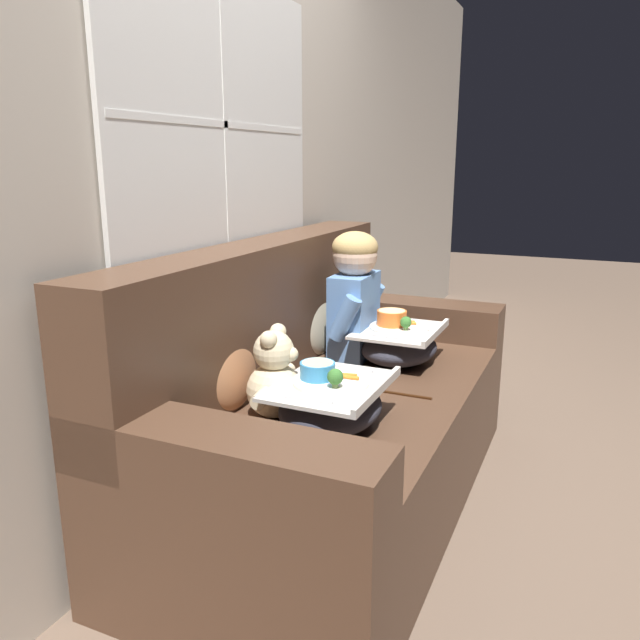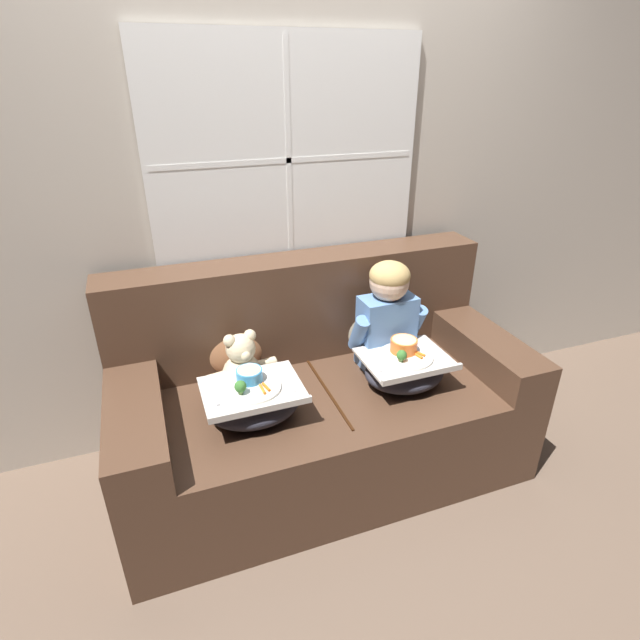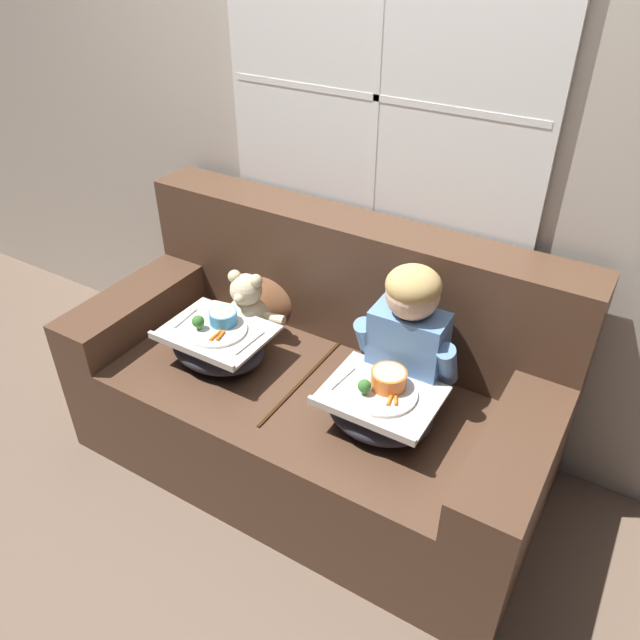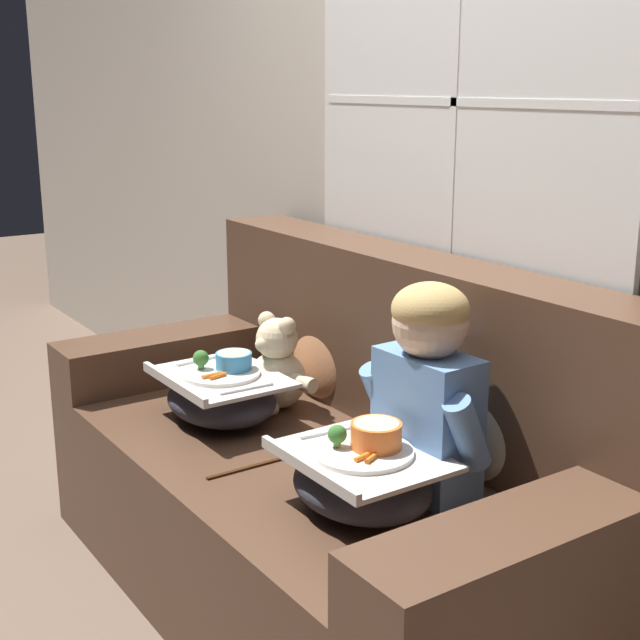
% 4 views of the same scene
% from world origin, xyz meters
% --- Properties ---
extents(ground_plane, '(14.00, 14.00, 0.00)m').
position_xyz_m(ground_plane, '(0.00, 0.00, 0.00)').
color(ground_plane, brown).
extents(wall_back_with_window, '(8.00, 0.08, 2.60)m').
position_xyz_m(wall_back_with_window, '(0.00, 0.52, 1.30)').
color(wall_back_with_window, '#BCB2A3').
rests_on(wall_back_with_window, ground_plane).
extents(couch, '(1.86, 0.90, 0.99)m').
position_xyz_m(couch, '(0.00, 0.07, 0.35)').
color(couch, '#4C3323').
rests_on(couch, ground_plane).
extents(throw_pillow_behind_child, '(0.35, 0.17, 0.36)m').
position_xyz_m(throw_pillow_behind_child, '(0.35, 0.27, 0.64)').
color(throw_pillow_behind_child, '#C1B293').
rests_on(throw_pillow_behind_child, couch).
extents(throw_pillow_behind_teddy, '(0.33, 0.16, 0.34)m').
position_xyz_m(throw_pillow_behind_teddy, '(-0.35, 0.27, 0.64)').
color(throw_pillow_behind_teddy, '#B2754C').
rests_on(throw_pillow_behind_teddy, couch).
extents(child_figure, '(0.38, 0.19, 0.53)m').
position_xyz_m(child_figure, '(0.35, 0.09, 0.77)').
color(child_figure, '#5B84BC').
rests_on(child_figure, couch).
extents(teddy_bear, '(0.33, 0.23, 0.30)m').
position_xyz_m(teddy_bear, '(-0.35, 0.09, 0.60)').
color(teddy_bear, beige).
rests_on(teddy_bear, couch).
extents(lap_tray_child, '(0.39, 0.32, 0.22)m').
position_xyz_m(lap_tray_child, '(0.35, -0.11, 0.56)').
color(lap_tray_child, '#2D2D38').
rests_on(lap_tray_child, child_figure).
extents(lap_tray_teddy, '(0.41, 0.32, 0.21)m').
position_xyz_m(lap_tray_teddy, '(-0.36, -0.11, 0.55)').
color(lap_tray_teddy, '#2D2D38').
rests_on(lap_tray_teddy, teddy_bear).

